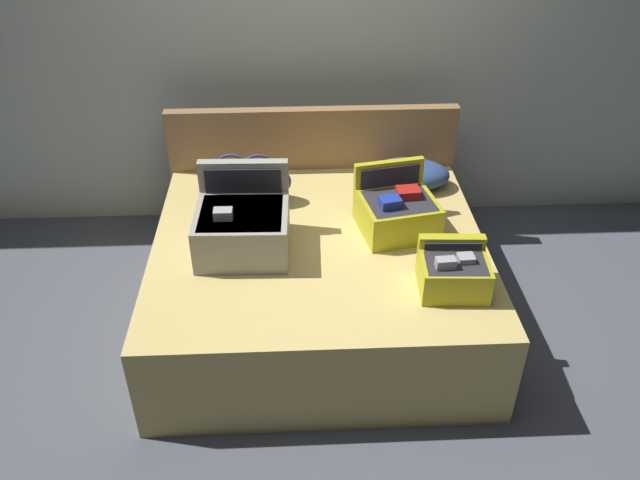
# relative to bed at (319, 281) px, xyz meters

# --- Properties ---
(ground_plane) EXTENTS (12.00, 12.00, 0.00)m
(ground_plane) POSITION_rel_bed_xyz_m (0.00, -0.40, -0.27)
(ground_plane) COLOR #4C515B
(back_wall) EXTENTS (8.00, 0.10, 2.60)m
(back_wall) POSITION_rel_bed_xyz_m (0.00, 1.25, 1.03)
(back_wall) COLOR #B7C1B2
(back_wall) RESTS_ON ground
(bed) EXTENTS (1.82, 1.67, 0.55)m
(bed) POSITION_rel_bed_xyz_m (0.00, 0.00, 0.00)
(bed) COLOR tan
(bed) RESTS_ON ground
(headboard) EXTENTS (1.85, 0.08, 0.95)m
(headboard) POSITION_rel_bed_xyz_m (0.00, 0.88, 0.20)
(headboard) COLOR olive
(headboard) RESTS_ON ground
(hard_case_large) EXTENTS (0.50, 0.49, 0.42)m
(hard_case_large) POSITION_rel_bed_xyz_m (-0.41, -0.03, 0.42)
(hard_case_large) COLOR gray
(hard_case_large) RESTS_ON bed
(hard_case_medium) EXTENTS (0.47, 0.45, 0.34)m
(hard_case_medium) POSITION_rel_bed_xyz_m (0.44, 0.11, 0.40)
(hard_case_medium) COLOR gold
(hard_case_medium) RESTS_ON bed
(hard_case_small) EXTENTS (0.34, 0.30, 0.23)m
(hard_case_small) POSITION_rel_bed_xyz_m (0.64, -0.44, 0.38)
(hard_case_small) COLOR gold
(hard_case_small) RESTS_ON bed
(duffel_bag) EXTENTS (0.55, 0.24, 0.31)m
(duffel_bag) POSITION_rel_bed_xyz_m (-0.41, 0.46, 0.41)
(duffel_bag) COLOR navy
(duffel_bag) RESTS_ON bed
(pillow_near_headboard) EXTENTS (0.53, 0.37, 0.17)m
(pillow_near_headboard) POSITION_rel_bed_xyz_m (0.59, 0.59, 0.36)
(pillow_near_headboard) COLOR navy
(pillow_near_headboard) RESTS_ON bed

